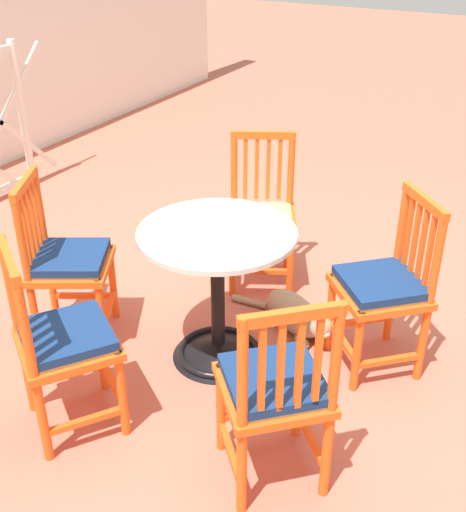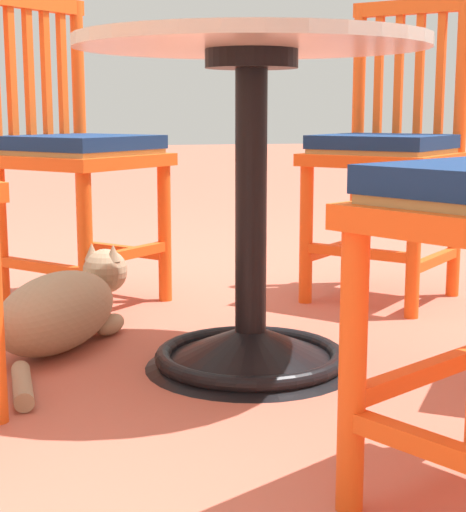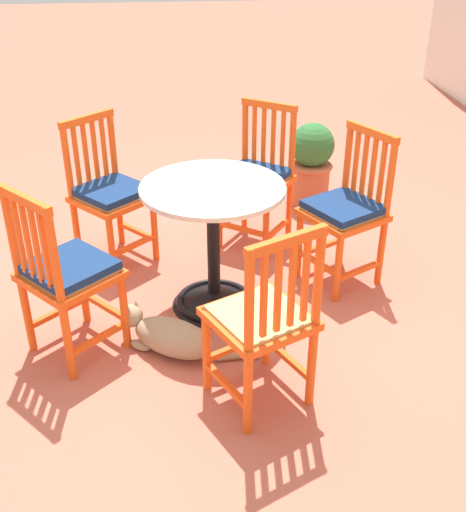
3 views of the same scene
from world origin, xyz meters
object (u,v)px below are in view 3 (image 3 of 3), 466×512
at_px(orange_chair_near_fence, 263,322).
at_px(orange_chair_at_corner, 346,211).
at_px(orange_chair_facing_out, 66,275).
at_px(cafe_table, 214,261).
at_px(tabby_cat, 167,335).
at_px(orange_chair_by_planter, 110,195).
at_px(orange_chair_tucked_in, 257,179).
at_px(terracotta_planter, 311,162).

xyz_separation_m(orange_chair_near_fence, orange_chair_at_corner, (-1.01, 0.62, 0.01)).
distance_m(orange_chair_facing_out, orange_chair_at_corner, 1.61).
xyz_separation_m(cafe_table, orange_chair_at_corner, (-0.21, 0.78, 0.16)).
distance_m(orange_chair_facing_out, tabby_cat, 0.58).
relative_size(cafe_table, orange_chair_facing_out, 0.83).
height_order(orange_chair_by_planter, orange_chair_at_corner, same).
xyz_separation_m(orange_chair_at_corner, orange_chair_tucked_in, (-0.53, -0.44, 0.00)).
xyz_separation_m(orange_chair_by_planter, tabby_cat, (0.98, 0.32, -0.35)).
height_order(orange_chair_facing_out, tabby_cat, orange_chair_facing_out).
height_order(orange_chair_by_planter, orange_chair_near_fence, same).
height_order(orange_chair_at_corner, orange_chair_tucked_in, same).
relative_size(cafe_table, orange_chair_by_planter, 0.83).
relative_size(orange_chair_facing_out, orange_chair_tucked_in, 1.00).
distance_m(orange_chair_near_fence, terracotta_planter, 2.20).
distance_m(tabby_cat, terracotta_planter, 2.03).
height_order(orange_chair_by_planter, terracotta_planter, orange_chair_by_planter).
distance_m(orange_chair_at_corner, orange_chair_tucked_in, 0.69).
relative_size(tabby_cat, terracotta_planter, 1.14).
height_order(orange_chair_near_fence, terracotta_planter, orange_chair_near_fence).
relative_size(orange_chair_facing_out, tabby_cat, 1.29).
relative_size(orange_chair_by_planter, terracotta_planter, 1.47).
height_order(orange_chair_facing_out, orange_chair_tucked_in, same).
bearing_deg(orange_chair_near_fence, tabby_cat, -133.45).
distance_m(orange_chair_facing_out, orange_chair_tucked_in, 1.52).
bearing_deg(orange_chair_near_fence, cafe_table, -169.11).
xyz_separation_m(cafe_table, tabby_cat, (0.40, -0.27, -0.19)).
distance_m(cafe_table, tabby_cat, 0.52).
bearing_deg(orange_chair_near_fence, orange_chair_at_corner, 148.25).
height_order(tabby_cat, terracotta_planter, terracotta_planter).
bearing_deg(tabby_cat, orange_chair_at_corner, 120.20).
xyz_separation_m(orange_chair_by_planter, orange_chair_facing_out, (0.92, -0.15, 0.00)).
distance_m(cafe_table, orange_chair_near_fence, 0.83).
relative_size(orange_chair_at_corner, terracotta_planter, 1.47).
bearing_deg(orange_chair_by_planter, orange_chair_tucked_in, 99.87).
bearing_deg(terracotta_planter, orange_chair_facing_out, -43.40).
bearing_deg(tabby_cat, orange_chair_tucked_in, 152.10).
relative_size(orange_chair_near_fence, orange_chair_at_corner, 1.00).
height_order(cafe_table, orange_chair_by_planter, orange_chair_by_planter).
bearing_deg(orange_chair_facing_out, orange_chair_by_planter, 170.97).
xyz_separation_m(cafe_table, orange_chair_near_fence, (0.80, 0.15, 0.15)).
xyz_separation_m(orange_chair_at_corner, tabby_cat, (0.61, -1.05, -0.35)).
relative_size(orange_chair_facing_out, terracotta_planter, 1.47).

